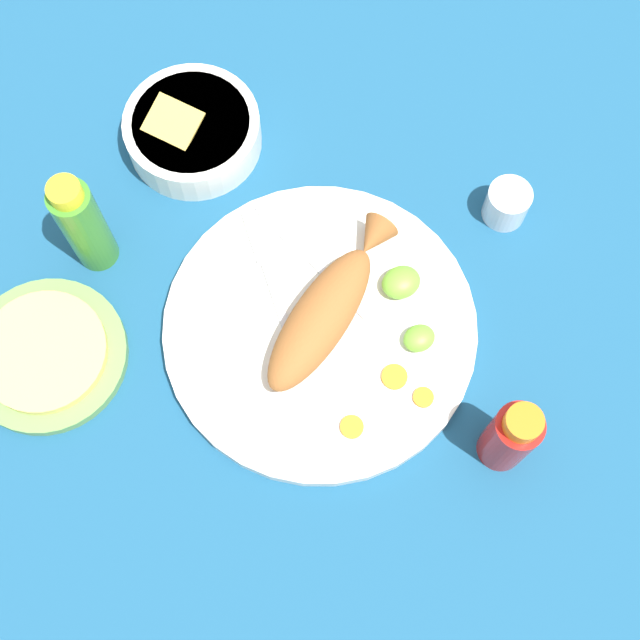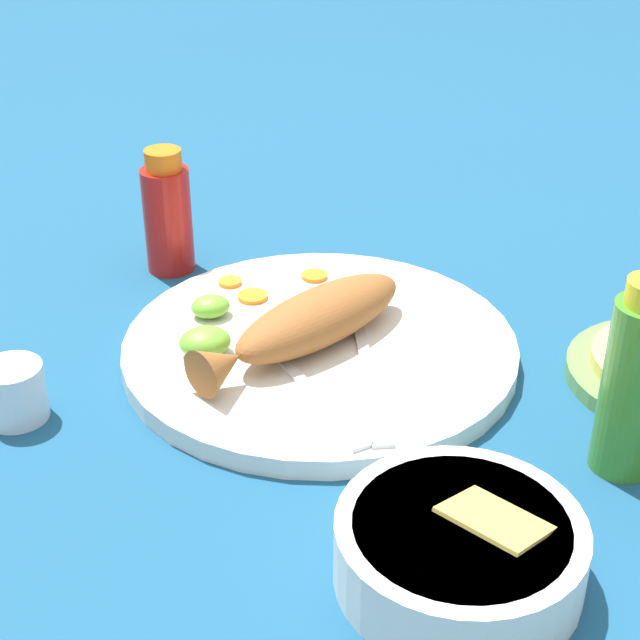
% 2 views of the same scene
% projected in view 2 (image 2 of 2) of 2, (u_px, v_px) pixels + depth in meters
% --- Properties ---
extents(ground_plane, '(4.00, 4.00, 0.00)m').
position_uv_depth(ground_plane, '(320.00, 357.00, 0.88)').
color(ground_plane, navy).
extents(main_plate, '(0.35, 0.35, 0.02)m').
position_uv_depth(main_plate, '(320.00, 348.00, 0.88)').
color(main_plate, silver).
rests_on(main_plate, ground_plane).
extents(fried_fish, '(0.22, 0.16, 0.05)m').
position_uv_depth(fried_fish, '(309.00, 322.00, 0.85)').
color(fried_fish, '#935628').
rests_on(fried_fish, main_plate).
extents(fork_near, '(0.05, 0.18, 0.00)m').
position_uv_depth(fork_near, '(371.00, 388.00, 0.80)').
color(fork_near, silver).
rests_on(fork_near, main_plate).
extents(fork_far, '(0.06, 0.18, 0.00)m').
position_uv_depth(fork_far, '(315.00, 395.00, 0.79)').
color(fork_far, silver).
rests_on(fork_far, main_plate).
extents(carrot_slice_near, '(0.03, 0.03, 0.00)m').
position_uv_depth(carrot_slice_near, '(314.00, 276.00, 0.98)').
color(carrot_slice_near, orange).
rests_on(carrot_slice_near, main_plate).
extents(carrot_slice_mid, '(0.02, 0.02, 0.00)m').
position_uv_depth(carrot_slice_mid, '(230.00, 282.00, 0.96)').
color(carrot_slice_mid, orange).
rests_on(carrot_slice_mid, main_plate).
extents(carrot_slice_far, '(0.03, 0.03, 0.00)m').
position_uv_depth(carrot_slice_far, '(253.00, 296.00, 0.94)').
color(carrot_slice_far, orange).
rests_on(carrot_slice_far, main_plate).
extents(lime_wedge_main, '(0.04, 0.03, 0.02)m').
position_uv_depth(lime_wedge_main, '(210.00, 306.00, 0.91)').
color(lime_wedge_main, '#6BB233').
rests_on(lime_wedge_main, main_plate).
extents(lime_wedge_side, '(0.05, 0.04, 0.02)m').
position_uv_depth(lime_wedge_side, '(205.00, 344.00, 0.84)').
color(lime_wedge_side, '#6BB233').
rests_on(lime_wedge_side, main_plate).
extents(hot_sauce_bottle_red, '(0.05, 0.05, 0.13)m').
position_uv_depth(hot_sauce_bottle_red, '(168.00, 215.00, 1.00)').
color(hot_sauce_bottle_red, '#B21914').
rests_on(hot_sauce_bottle_red, ground_plane).
extents(hot_sauce_bottle_green, '(0.05, 0.05, 0.16)m').
position_uv_depth(hot_sauce_bottle_green, '(635.00, 382.00, 0.71)').
color(hot_sauce_bottle_green, '#3D8428').
rests_on(hot_sauce_bottle_green, ground_plane).
extents(salt_cup, '(0.05, 0.05, 0.05)m').
position_uv_depth(salt_cup, '(15.00, 395.00, 0.79)').
color(salt_cup, silver).
rests_on(salt_cup, ground_plane).
extents(guacamole_bowl, '(0.16, 0.16, 0.06)m').
position_uv_depth(guacamole_bowl, '(460.00, 547.00, 0.63)').
color(guacamole_bowl, white).
rests_on(guacamole_bowl, ground_plane).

